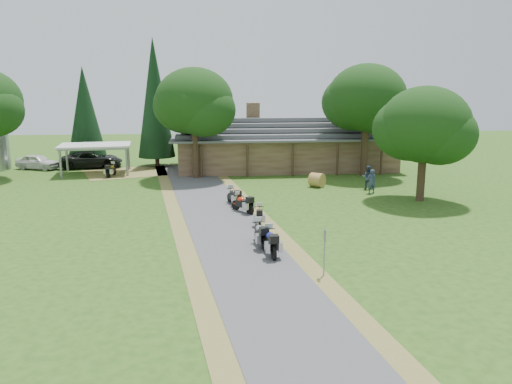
{
  "coord_description": "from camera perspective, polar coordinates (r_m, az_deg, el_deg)",
  "views": [
    {
      "loc": [
        -1.38,
        -23.29,
        7.91
      ],
      "look_at": [
        1.44,
        5.8,
        1.6
      ],
      "focal_mm": 35.0,
      "sensor_mm": 36.0,
      "label": 1
    }
  ],
  "objects": [
    {
      "name": "ground",
      "position": [
        24.64,
        -2.04,
        -6.55
      ],
      "size": [
        120.0,
        120.0,
        0.0
      ],
      "primitive_type": "plane",
      "color": "#274C15",
      "rests_on": "ground"
    },
    {
      "name": "car_white_sedan",
      "position": [
        51.84,
        -23.69,
        3.38
      ],
      "size": [
        4.2,
        5.87,
        1.8
      ],
      "primitive_type": "imported",
      "rotation": [
        0.0,
        0.0,
        1.17
      ],
      "color": "silver",
      "rests_on": "ground"
    },
    {
      "name": "person_a",
      "position": [
        37.85,
        13.08,
        1.43
      ],
      "size": [
        0.64,
        0.49,
        2.11
      ],
      "primitive_type": "imported",
      "rotation": [
        0.0,
        0.0,
        3.24
      ],
      "color": "#32405B",
      "rests_on": "ground"
    },
    {
      "name": "hay_bale",
      "position": [
        39.55,
        6.99,
        1.37
      ],
      "size": [
        1.5,
        1.5,
        1.11
      ],
      "primitive_type": "cylinder",
      "rotation": [
        1.57,
        0.0,
        0.82
      ],
      "color": "olive",
      "rests_on": "ground"
    },
    {
      "name": "carport",
      "position": [
        47.35,
        -17.81,
        3.61
      ],
      "size": [
        6.57,
        4.77,
        2.66
      ],
      "primitive_type": null,
      "rotation": [
        0.0,
        0.0,
        0.11
      ],
      "color": "silver",
      "rests_on": "ground"
    },
    {
      "name": "motorcycle_row_d",
      "position": [
        31.4,
        -1.54,
        -1.22
      ],
      "size": [
        1.54,
        1.88,
        1.27
      ],
      "primitive_type": null,
      "rotation": [
        0.0,
        0.0,
        2.17
      ],
      "color": "red",
      "rests_on": "ground"
    },
    {
      "name": "sign_post",
      "position": [
        21.18,
        7.81,
        -6.9
      ],
      "size": [
        0.37,
        0.06,
        2.05
      ],
      "primitive_type": null,
      "color": "gray",
      "rests_on": "ground"
    },
    {
      "name": "car_dark_suv",
      "position": [
        50.84,
        -18.32,
        3.99
      ],
      "size": [
        3.38,
        6.56,
        2.41
      ],
      "primitive_type": "imported",
      "rotation": [
        0.0,
        0.0,
        1.68
      ],
      "color": "black",
      "rests_on": "ground"
    },
    {
      "name": "person_b",
      "position": [
        39.32,
        12.65,
        1.87
      ],
      "size": [
        0.74,
        0.65,
        2.15
      ],
      "primitive_type": "imported",
      "rotation": [
        0.0,
        0.0,
        2.72
      ],
      "color": "#32405B",
      "rests_on": "ground"
    },
    {
      "name": "motorcycle_row_a",
      "position": [
        23.68,
        1.71,
        -5.6
      ],
      "size": [
        0.76,
        2.02,
        1.36
      ],
      "primitive_type": null,
      "rotation": [
        0.0,
        0.0,
        1.62
      ],
      "color": "#262A9C",
      "rests_on": "ground"
    },
    {
      "name": "motorcycle_row_b",
      "position": [
        24.92,
        0.53,
        -4.71
      ],
      "size": [
        0.88,
        2.02,
        1.34
      ],
      "primitive_type": null,
      "rotation": [
        0.0,
        0.0,
        1.7
      ],
      "color": "#97999F",
      "rests_on": "ground"
    },
    {
      "name": "cedar_far",
      "position": [
        52.59,
        -18.94,
        8.19
      ],
      "size": [
        3.64,
        3.64,
        9.69
      ],
      "primitive_type": "cone",
      "color": "black",
      "rests_on": "ground"
    },
    {
      "name": "motorcycle_carport_a",
      "position": [
        45.52,
        -16.23,
        2.49
      ],
      "size": [
        0.92,
        1.92,
        1.26
      ],
      "primitive_type": null,
      "rotation": [
        0.0,
        0.0,
        1.39
      ],
      "color": "#C0A00D",
      "rests_on": "ground"
    },
    {
      "name": "driveway",
      "position": [
        28.43,
        -3.54,
        -4.0
      ],
      "size": [
        51.95,
        51.95,
        0.0
      ],
      "primitive_type": "plane",
      "rotation": [
        0.0,
        0.0,
        0.14
      ],
      "color": "#4A4A4D",
      "rests_on": "ground"
    },
    {
      "name": "oak_lodge_left",
      "position": [
        42.86,
        -7.03,
        8.6
      ],
      "size": [
        6.55,
        6.55,
        10.6
      ],
      "primitive_type": null,
      "color": "black",
      "rests_on": "ground"
    },
    {
      "name": "oak_driveway",
      "position": [
        35.9,
        18.64,
        5.69
      ],
      "size": [
        6.1,
        6.1,
        8.5
      ],
      "primitive_type": null,
      "color": "black",
      "rests_on": "ground"
    },
    {
      "name": "oak_lodge_right",
      "position": [
        44.71,
        12.48,
        8.8
      ],
      "size": [
        6.82,
        6.82,
        10.99
      ],
      "primitive_type": null,
      "color": "black",
      "rests_on": "ground"
    },
    {
      "name": "motorcycle_row_c",
      "position": [
        28.73,
        0.39,
        -2.61
      ],
      "size": [
        0.71,
        1.73,
        1.16
      ],
      "primitive_type": null,
      "rotation": [
        0.0,
        0.0,
        1.48
      ],
      "color": "#D99E09",
      "rests_on": "ground"
    },
    {
      "name": "cedar_near",
      "position": [
        49.86,
        -11.48,
        9.97
      ],
      "size": [
        3.6,
        3.6,
        12.38
      ],
      "primitive_type": "cone",
      "color": "black",
      "rests_on": "ground"
    },
    {
      "name": "motorcycle_row_e",
      "position": [
        33.4,
        -2.56,
        -0.42
      ],
      "size": [
        1.18,
        1.94,
        1.26
      ],
      "primitive_type": null,
      "rotation": [
        0.0,
        0.0,
        1.91
      ],
      "color": "black",
      "rests_on": "ground"
    },
    {
      "name": "lodge",
      "position": [
        48.17,
        3.34,
        5.65
      ],
      "size": [
        21.4,
        9.4,
        4.9
      ],
      "primitive_type": null,
      "color": "brown",
      "rests_on": "ground"
    }
  ]
}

